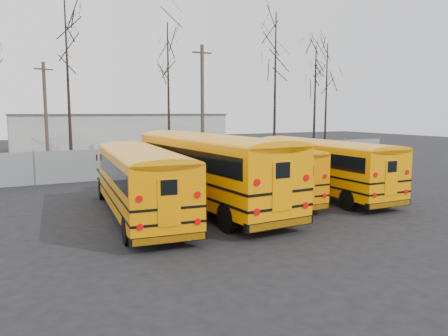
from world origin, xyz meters
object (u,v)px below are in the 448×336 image
bus_c (252,166)px  bus_d (320,163)px  utility_pole_right (202,103)px  bus_a (140,177)px  utility_pole_left (46,115)px  bus_b (208,164)px

bus_c → bus_d: bearing=-13.0°
utility_pole_right → bus_c: bearing=-105.8°
bus_a → utility_pole_right: bearing=64.4°
bus_c → utility_pole_left: (-7.97, 16.40, 2.43)m
bus_a → utility_pole_left: (-1.87, 17.84, 2.35)m
bus_c → bus_d: bus_d is taller
bus_d → utility_pole_right: utility_pole_right is taller
bus_b → bus_c: bus_b is taller
utility_pole_left → bus_b: bearing=-92.0°
utility_pole_left → utility_pole_right: 12.50m
bus_c → utility_pole_right: 16.87m
bus_b → bus_c: (2.87, 0.96, -0.34)m
bus_b → bus_c: bearing=15.6°
bus_c → utility_pole_left: 18.40m
bus_b → bus_a: bearing=-174.4°
bus_a → utility_pole_right: 20.58m
utility_pole_right → bus_d: bearing=-93.1°
bus_a → bus_c: bearing=19.1°
bus_c → bus_d: 3.68m
utility_pole_left → bus_a: bearing=-102.4°
bus_d → utility_pole_right: size_ratio=1.07×
utility_pole_left → bus_c: bearing=-82.5°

